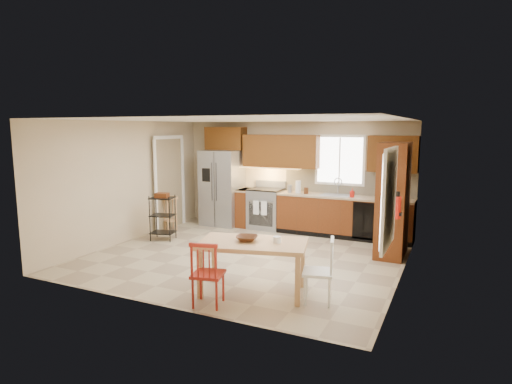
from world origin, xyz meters
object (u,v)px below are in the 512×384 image
at_px(soap_bottle, 352,193).
at_px(table_bowl, 247,241).
at_px(pantry, 393,200).
at_px(dining_table, 253,268).
at_px(chair_white, 318,271).
at_px(refrigerator, 222,188).
at_px(bar_stool, 170,213).
at_px(fire_extinguisher, 397,208).
at_px(table_jar, 277,241).
at_px(range_stove, 266,209).
at_px(chair_red, 208,273).
at_px(utility_cart, 163,218).

distance_m(soap_bottle, table_bowl, 3.71).
xyz_separation_m(pantry, dining_table, (-1.54, -2.74, -0.68)).
height_order(chair_white, table_bowl, chair_white).
xyz_separation_m(refrigerator, bar_stool, (-0.80, -1.03, -0.52)).
relative_size(fire_extinguisher, chair_white, 0.40).
height_order(fire_extinguisher, bar_stool, fire_extinguisher).
distance_m(table_jar, bar_stool, 4.53).
relative_size(range_stove, pantry, 0.44).
xyz_separation_m(pantry, chair_red, (-1.89, -3.39, -0.60)).
distance_m(dining_table, chair_red, 0.74).
distance_m(pantry, table_bowl, 3.21).
distance_m(table_bowl, utility_cart, 3.45).
bearing_deg(refrigerator, table_jar, -50.69).
bearing_deg(utility_cart, pantry, -3.10).
bearing_deg(dining_table, table_bowl, 166.07).
distance_m(dining_table, chair_white, 0.95).
bearing_deg(utility_cart, table_jar, -41.98).
bearing_deg(chair_white, dining_table, 79.08).
xyz_separation_m(range_stove, pantry, (2.98, -0.99, 0.59)).
xyz_separation_m(refrigerator, chair_white, (3.54, -3.62, -0.46)).
relative_size(chair_white, table_bowl, 2.90).
relative_size(refrigerator, pantry, 0.87).
xyz_separation_m(range_stove, table_bowl, (1.35, -3.73, 0.29)).
xyz_separation_m(chair_white, bar_stool, (-4.34, 2.59, -0.06)).
bearing_deg(range_stove, table_jar, -63.97).
relative_size(range_stove, table_jar, 7.29).
relative_size(dining_table, utility_cart, 1.59).
height_order(refrigerator, table_bowl, refrigerator).
height_order(soap_bottle, dining_table, soap_bottle).
distance_m(pantry, bar_stool, 4.98).
bearing_deg(chair_white, range_stove, 19.11).
xyz_separation_m(table_bowl, utility_cart, (-2.90, 1.84, -0.27)).
bearing_deg(range_stove, fire_extinguisher, -32.62).
height_order(dining_table, table_jar, table_jar).
bearing_deg(table_bowl, range_stove, 109.86).
distance_m(refrigerator, utility_cart, 1.92).
bearing_deg(soap_bottle, chair_white, -84.26).
bearing_deg(table_bowl, soap_bottle, 79.36).
bearing_deg(chair_white, pantry, -26.27).
bearing_deg(chair_red, refrigerator, 103.51).
bearing_deg(chair_white, table_bowl, 78.81).
bearing_deg(table_bowl, chair_white, 2.74).
height_order(pantry, fire_extinguisher, pantry).
distance_m(fire_extinguisher, chair_white, 1.93).
relative_size(dining_table, bar_stool, 1.95).
bearing_deg(chair_white, table_jar, 71.91).
bearing_deg(chair_red, utility_cart, 122.83).
xyz_separation_m(fire_extinguisher, table_jar, (-1.41, -1.60, -0.32)).
bearing_deg(chair_white, fire_extinguisher, -39.61).
relative_size(refrigerator, bar_stool, 2.34).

